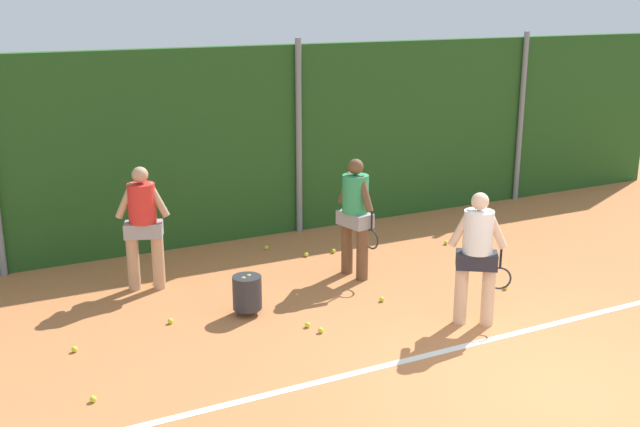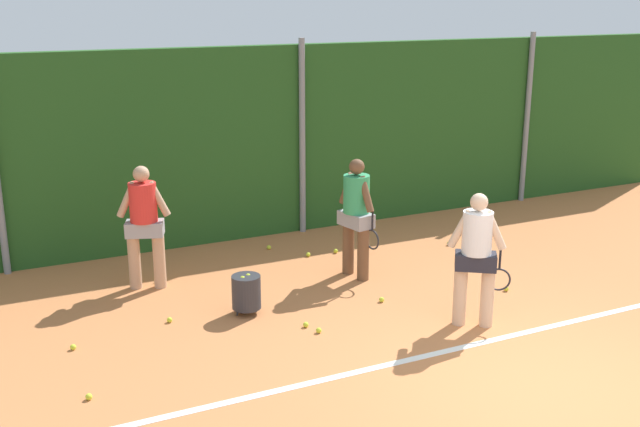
# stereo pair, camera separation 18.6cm
# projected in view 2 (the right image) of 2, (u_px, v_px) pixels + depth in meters

# --- Properties ---
(ground_plane) EXTENTS (24.61, 24.61, 0.00)m
(ground_plane) POSITION_uv_depth(u_px,v_px,m) (444.00, 323.00, 9.21)
(ground_plane) COLOR #C67542
(hedge_fence_backdrop) EXTENTS (16.00, 0.25, 3.06)m
(hedge_fence_backdrop) POSITION_uv_depth(u_px,v_px,m) (298.00, 139.00, 12.51)
(hedge_fence_backdrop) COLOR #23511E
(hedge_fence_backdrop) RESTS_ON ground_plane
(fence_post_center) EXTENTS (0.10, 0.10, 3.17)m
(fence_post_center) POSITION_uv_depth(u_px,v_px,m) (302.00, 138.00, 12.34)
(fence_post_center) COLOR gray
(fence_post_center) RESTS_ON ground_plane
(fence_post_right) EXTENTS (0.10, 0.10, 3.17)m
(fence_post_right) POSITION_uv_depth(u_px,v_px,m) (527.00, 118.00, 14.26)
(fence_post_right) COLOR gray
(fence_post_right) RESTS_ON ground_plane
(court_baseline_paint) EXTENTS (11.69, 0.10, 0.01)m
(court_baseline_paint) POSITION_uv_depth(u_px,v_px,m) (476.00, 344.00, 8.66)
(court_baseline_paint) COLOR white
(court_baseline_paint) RESTS_ON ground_plane
(player_foreground_near) EXTENTS (0.68, 0.50, 1.63)m
(player_foreground_near) POSITION_uv_depth(u_px,v_px,m) (476.00, 253.00, 8.93)
(player_foreground_near) COLOR beige
(player_foreground_near) RESTS_ON ground_plane
(player_midcourt) EXTENTS (0.38, 0.76, 1.68)m
(player_midcourt) POSITION_uv_depth(u_px,v_px,m) (356.00, 212.00, 10.49)
(player_midcourt) COLOR brown
(player_midcourt) RESTS_ON ground_plane
(player_backcourt_far) EXTENTS (0.67, 0.44, 1.68)m
(player_backcourt_far) POSITION_uv_depth(u_px,v_px,m) (144.00, 220.00, 10.08)
(player_backcourt_far) COLOR tan
(player_backcourt_far) RESTS_ON ground_plane
(ball_hopper) EXTENTS (0.36, 0.36, 0.51)m
(ball_hopper) POSITION_uv_depth(u_px,v_px,m) (246.00, 292.00, 9.41)
(ball_hopper) COLOR #2D2D33
(ball_hopper) RESTS_ON ground_plane
(tennis_ball_0) EXTENTS (0.07, 0.07, 0.07)m
(tennis_ball_0) POSITION_uv_depth(u_px,v_px,m) (336.00, 251.00, 11.69)
(tennis_ball_0) COLOR #CCDB33
(tennis_ball_0) RESTS_ON ground_plane
(tennis_ball_1) EXTENTS (0.07, 0.07, 0.07)m
(tennis_ball_1) POSITION_uv_depth(u_px,v_px,m) (308.00, 255.00, 11.54)
(tennis_ball_1) COLOR #CCDB33
(tennis_ball_1) RESTS_ON ground_plane
(tennis_ball_2) EXTENTS (0.07, 0.07, 0.07)m
(tennis_ball_2) POSITION_uv_depth(u_px,v_px,m) (306.00, 325.00, 9.10)
(tennis_ball_2) COLOR #CCDB33
(tennis_ball_2) RESTS_ON ground_plane
(tennis_ball_3) EXTENTS (0.07, 0.07, 0.07)m
(tennis_ball_3) POSITION_uv_depth(u_px,v_px,m) (269.00, 247.00, 11.87)
(tennis_ball_3) COLOR #CCDB33
(tennis_ball_3) RESTS_ON ground_plane
(tennis_ball_4) EXTENTS (0.07, 0.07, 0.07)m
(tennis_ball_4) POSITION_uv_depth(u_px,v_px,m) (89.00, 397.00, 7.47)
(tennis_ball_4) COLOR #CCDB33
(tennis_ball_4) RESTS_ON ground_plane
(tennis_ball_5) EXTENTS (0.07, 0.07, 0.07)m
(tennis_ball_5) POSITION_uv_depth(u_px,v_px,m) (170.00, 320.00, 9.23)
(tennis_ball_5) COLOR #CCDB33
(tennis_ball_5) RESTS_ON ground_plane
(tennis_ball_6) EXTENTS (0.07, 0.07, 0.07)m
(tennis_ball_6) POSITION_uv_depth(u_px,v_px,m) (73.00, 347.00, 8.52)
(tennis_ball_6) COLOR #CCDB33
(tennis_ball_6) RESTS_ON ground_plane
(tennis_ball_7) EXTENTS (0.07, 0.07, 0.07)m
(tennis_ball_7) POSITION_uv_depth(u_px,v_px,m) (506.00, 289.00, 10.20)
(tennis_ball_7) COLOR #CCDB33
(tennis_ball_7) RESTS_ON ground_plane
(tennis_ball_8) EXTENTS (0.07, 0.07, 0.07)m
(tennis_ball_8) POSITION_uv_depth(u_px,v_px,m) (246.00, 276.00, 10.67)
(tennis_ball_8) COLOR #CCDB33
(tennis_ball_8) RESTS_ON ground_plane
(tennis_ball_9) EXTENTS (0.07, 0.07, 0.07)m
(tennis_ball_9) POSITION_uv_depth(u_px,v_px,m) (319.00, 330.00, 8.94)
(tennis_ball_9) COLOR #CCDB33
(tennis_ball_9) RESTS_ON ground_plane
(tennis_ball_10) EXTENTS (0.07, 0.07, 0.07)m
(tennis_ball_10) POSITION_uv_depth(u_px,v_px,m) (449.00, 243.00, 12.05)
(tennis_ball_10) COLOR #CCDB33
(tennis_ball_10) RESTS_ON ground_plane
(tennis_ball_12) EXTENTS (0.07, 0.07, 0.07)m
(tennis_ball_12) POSITION_uv_depth(u_px,v_px,m) (382.00, 300.00, 9.84)
(tennis_ball_12) COLOR #CCDB33
(tennis_ball_12) RESTS_ON ground_plane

